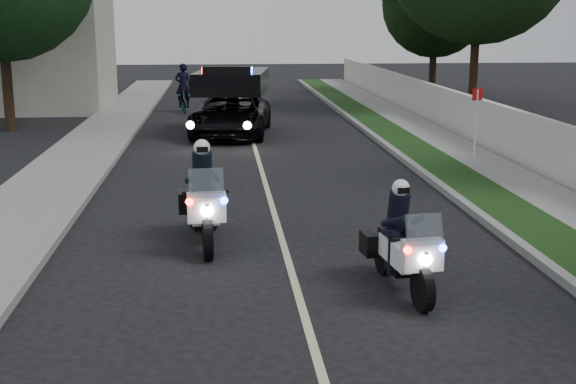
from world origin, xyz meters
name	(u,v)px	position (x,y,z in m)	size (l,w,h in m)	color
ground	(311,340)	(0.00, 0.00, 0.00)	(120.00, 120.00, 0.00)	black
curb_right	(422,172)	(4.10, 10.00, 0.07)	(0.20, 60.00, 0.15)	gray
grass_verge	(449,172)	(4.80, 10.00, 0.08)	(1.20, 60.00, 0.16)	#193814
sidewalk_right	(497,171)	(6.10, 10.00, 0.08)	(1.40, 60.00, 0.16)	gray
property_wall	(536,145)	(7.10, 10.00, 0.75)	(0.22, 60.00, 1.50)	beige
curb_left	(99,178)	(-4.10, 10.00, 0.07)	(0.20, 60.00, 0.15)	gray
sidewalk_left	(54,179)	(-5.20, 10.00, 0.08)	(2.00, 60.00, 0.16)	gray
building_far	(13,29)	(-10.00, 26.00, 3.50)	(8.00, 6.00, 7.00)	#A8A396
lane_marking	(264,178)	(0.00, 10.00, 0.00)	(0.12, 50.00, 0.01)	#BFB78C
police_moto_left	(205,244)	(-1.40, 4.34, 0.00)	(0.77, 2.21, 1.88)	silver
police_moto_right	(401,290)	(1.54, 1.66, 0.00)	(0.69, 1.96, 1.67)	white
police_suv	(232,135)	(-0.67, 17.39, 0.00)	(2.47, 5.34, 2.60)	black
bicycle	(184,112)	(-2.61, 24.27, 0.00)	(0.54, 1.54, 0.81)	black
cyclist	(184,112)	(-2.61, 24.27, 0.00)	(0.68, 0.45, 1.89)	black
sign_post	(474,163)	(6.00, 11.56, 0.00)	(0.34, 0.34, 2.15)	#B8230D
tree_right_d	(471,112)	(9.85, 23.27, 0.00)	(7.92, 7.92, 13.19)	#1B3C14
tree_right_e	(431,96)	(10.07, 30.38, 0.00)	(5.47, 5.47, 9.11)	black
tree_left_near	(11,131)	(-8.57, 19.11, 0.00)	(6.81, 6.81, 11.35)	#133A15
tree_left_far	(52,97)	(-9.74, 31.66, 0.00)	(5.55, 5.55, 9.25)	#163310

